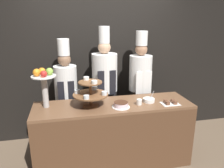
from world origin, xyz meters
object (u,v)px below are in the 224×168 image
chef_left (66,91)px  chef_center_right (140,82)px  tiered_stand (91,92)px  cake_round (121,105)px  fruit_pedestal (44,80)px  serving_bowl_near (149,100)px  chef_center_left (105,83)px  cup_white (139,102)px  cake_square_tray (170,103)px

chef_left → chef_center_right: bearing=-0.0°
tiered_stand → cake_round: 0.42m
fruit_pedestal → serving_bowl_near: (1.36, -0.11, -0.33)m
tiered_stand → chef_center_left: (0.29, 0.60, -0.07)m
cup_white → chef_center_right: size_ratio=0.04×
chef_center_left → serving_bowl_near: bearing=-51.1°
cake_round → chef_center_left: (-0.08, 0.72, 0.09)m
serving_bowl_near → chef_left: size_ratio=0.09×
cup_white → cake_square_tray: size_ratio=0.32×
serving_bowl_near → chef_center_right: (0.09, 0.62, 0.08)m
chef_center_left → chef_center_right: 0.59m
tiered_stand → chef_center_right: size_ratio=0.25×
fruit_pedestal → cake_round: 1.02m
tiered_stand → fruit_pedestal: size_ratio=0.89×
cake_square_tray → cup_white: bearing=170.9°
tiered_stand → chef_left: size_ratio=0.26×
fruit_pedestal → chef_center_right: chef_center_right is taller
cake_round → chef_center_left: size_ratio=0.12×
cup_white → chef_center_right: 0.73m
tiered_stand → cake_square_tray: (1.04, -0.15, -0.18)m
cake_round → chef_center_left: chef_center_left is taller
chef_left → chef_center_left: 0.60m
cake_square_tray → chef_center_right: size_ratio=0.13×
cake_round → cake_square_tray: 0.67m
chef_center_left → chef_center_right: chef_center_left is taller
tiered_stand → chef_left: chef_left is taller
cake_round → chef_center_right: (0.51, 0.72, 0.07)m
tiered_stand → chef_left: 0.69m
cake_square_tray → cake_round: bearing=177.6°
fruit_pedestal → chef_left: (0.26, 0.51, -0.32)m
tiered_stand → chef_center_left: bearing=64.1°
cake_round → cake_square_tray: (0.67, -0.03, -0.02)m
tiered_stand → cup_white: bearing=-7.3°
cup_white → cake_square_tray: cup_white is taller
chef_center_right → fruit_pedestal: bearing=-160.6°
tiered_stand → fruit_pedestal: fruit_pedestal is taller
cake_round → cup_white: cup_white is taller
serving_bowl_near → chef_center_left: (-0.50, 0.62, 0.09)m
tiered_stand → serving_bowl_near: tiered_stand is taller
cake_round → chef_center_left: bearing=96.2°
tiered_stand → cake_round: size_ratio=1.97×
chef_left → fruit_pedestal: bearing=-117.1°
cake_round → serving_bowl_near: bearing=13.9°
fruit_pedestal → cup_white: 1.25m
tiered_stand → cake_round: (0.37, -0.12, -0.16)m
cake_square_tray → serving_bowl_near: 0.28m
cup_white → serving_bowl_near: 0.17m
cake_round → chef_center_left: 0.73m
chef_center_right → chef_center_left: bearing=-180.0°
cake_square_tray → chef_left: 1.54m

